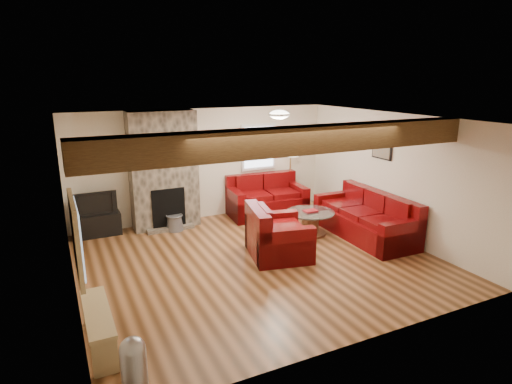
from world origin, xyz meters
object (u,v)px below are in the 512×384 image
loveseat (267,196)px  tv_cabinet (97,225)px  sofa_three (365,215)px  armchair_red (279,231)px  coffee_table (310,223)px  television (95,203)px  floor_lamp (291,154)px

loveseat → tv_cabinet: (-3.76, 0.30, -0.24)m
sofa_three → armchair_red: 2.04m
loveseat → tv_cabinet: 3.78m
loveseat → coffee_table: size_ratio=1.78×
television → armchair_red: bearing=-41.2°
sofa_three → coffee_table: 1.11m
tv_cabinet → sofa_three: bearing=-26.2°
sofa_three → armchair_red: size_ratio=2.03×
tv_cabinet → floor_lamp: bearing=0.3°
sofa_three → tv_cabinet: (-4.91, 2.41, -0.22)m
loveseat → tv_cabinet: size_ratio=1.90×
sofa_three → television: television is taller
armchair_red → television: 3.82m
loveseat → armchair_red: 2.38m
armchair_red → television: (-2.87, 2.51, 0.24)m
armchair_red → floor_lamp: bearing=-21.8°
loveseat → tv_cabinet: bearing=-179.5°
sofa_three → armchair_red: bearing=-85.8°
floor_lamp → coffee_table: bearing=-107.5°
armchair_red → television: size_ratio=1.38×
armchair_red → television: bearing=61.0°
loveseat → television: (-3.76, 0.30, 0.24)m
coffee_table → floor_lamp: size_ratio=0.63×
loveseat → television: 3.78m
television → tv_cabinet: bearing=0.0°
coffee_table → floor_lamp: bearing=72.5°
tv_cabinet → loveseat: bearing=-4.6°
loveseat → armchair_red: bearing=-106.9°
coffee_table → floor_lamp: floor_lamp is taller
tv_cabinet → television: 0.47m
sofa_three → floor_lamp: floor_lamp is taller
loveseat → coffee_table: 1.56m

